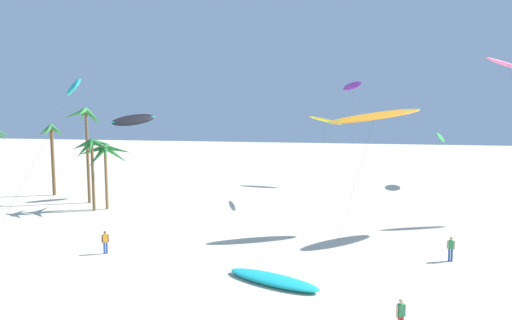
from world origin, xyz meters
name	(u,v)px	position (x,y,z in m)	size (l,w,h in m)	color
palm_tree_1	(51,140)	(-31.06, 41.86, 6.82)	(3.53, 3.25, 8.75)	brown
palm_tree_2	(86,124)	(-24.02, 38.65, 8.82)	(4.42, 4.34, 10.66)	brown
palm_tree_3	(92,150)	(-21.10, 35.31, 6.32)	(4.43, 4.13, 7.44)	brown
palm_tree_4	(105,155)	(-20.25, 36.26, 5.70)	(5.40, 5.13, 6.81)	olive
flying_kite_0	(440,137)	(16.42, 60.39, 6.75)	(4.49, 11.43, 7.65)	green
flying_kite_1	(375,116)	(6.53, 33.31, 9.72)	(8.29, 6.07, 10.65)	orange
flying_kite_2	(325,120)	(0.72, 58.08, 9.09)	(5.02, 7.82, 9.96)	yellow
flying_kite_3	(352,86)	(4.47, 47.24, 13.11)	(3.00, 11.83, 13.75)	purple
flying_kite_4	(74,87)	(-16.93, 26.97, 12.03)	(4.17, 9.94, 12.91)	#19B2B7
flying_kite_5	(507,65)	(17.03, 36.23, 13.94)	(6.65, 10.30, 14.62)	#EA5193
flying_kite_6	(134,120)	(-20.68, 43.11, 9.26)	(4.58, 12.13, 10.34)	black
grounded_kite_3	(273,279)	(0.54, 20.43, 0.22)	(6.19, 3.66, 0.42)	#19B2B7
person_foreground_walker	(451,248)	(11.47, 26.89, 0.93)	(0.51, 0.24, 1.69)	#284CA3
person_near_left	(401,314)	(7.26, 16.01, 0.88)	(0.46, 0.32, 1.60)	red
person_mid_field	(105,241)	(-12.06, 23.04, 0.91)	(0.41, 0.36, 1.67)	#284CA3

